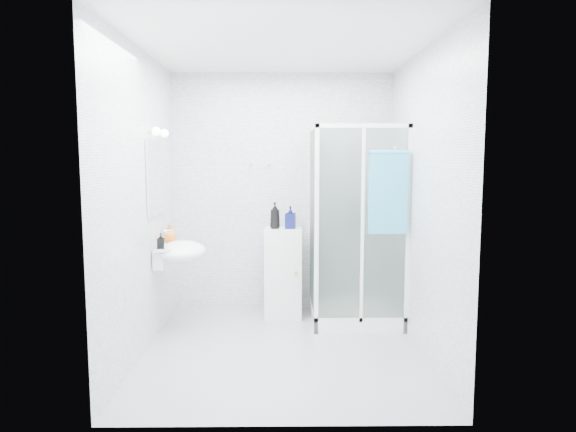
{
  "coord_description": "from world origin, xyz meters",
  "views": [
    {
      "loc": [
        0.0,
        -4.36,
        1.68
      ],
      "look_at": [
        0.05,
        0.35,
        1.15
      ],
      "focal_mm": 32.0,
      "sensor_mm": 36.0,
      "label": 1
    }
  ],
  "objects_px": {
    "storage_cabinet": "(283,272)",
    "shampoo_bottle_b": "(290,217)",
    "hand_towel": "(388,190)",
    "shampoo_bottle_a": "(275,215)",
    "soap_dispenser_orange": "(169,234)",
    "shower_enclosure": "(348,280)",
    "wall_basin": "(179,252)",
    "soap_dispenser_black": "(161,241)"
  },
  "relations": [
    {
      "from": "shampoo_bottle_b",
      "to": "shampoo_bottle_a",
      "type": "bearing_deg",
      "value": -178.3
    },
    {
      "from": "hand_towel",
      "to": "soap_dispenser_black",
      "type": "relative_size",
      "value": 5.47
    },
    {
      "from": "shampoo_bottle_b",
      "to": "soap_dispenser_orange",
      "type": "height_order",
      "value": "shampoo_bottle_b"
    },
    {
      "from": "shower_enclosure",
      "to": "hand_towel",
      "type": "xyz_separation_m",
      "value": [
        0.31,
        -0.4,
        0.94
      ]
    },
    {
      "from": "storage_cabinet",
      "to": "soap_dispenser_orange",
      "type": "distance_m",
      "value": 1.27
    },
    {
      "from": "soap_dispenser_orange",
      "to": "soap_dispenser_black",
      "type": "distance_m",
      "value": 0.36
    },
    {
      "from": "hand_towel",
      "to": "soap_dispenser_orange",
      "type": "height_order",
      "value": "hand_towel"
    },
    {
      "from": "shampoo_bottle_b",
      "to": "soap_dispenser_orange",
      "type": "relative_size",
      "value": 1.4
    },
    {
      "from": "storage_cabinet",
      "to": "shampoo_bottle_a",
      "type": "bearing_deg",
      "value": -176.83
    },
    {
      "from": "wall_basin",
      "to": "shampoo_bottle_b",
      "type": "xyz_separation_m",
      "value": [
        1.07,
        0.55,
        0.27
      ]
    },
    {
      "from": "shower_enclosure",
      "to": "soap_dispenser_orange",
      "type": "xyz_separation_m",
      "value": [
        -1.78,
        -0.14,
        0.5
      ]
    },
    {
      "from": "soap_dispenser_black",
      "to": "wall_basin",
      "type": "bearing_deg",
      "value": 56.86
    },
    {
      "from": "soap_dispenser_orange",
      "to": "shower_enclosure",
      "type": "bearing_deg",
      "value": 4.65
    },
    {
      "from": "shower_enclosure",
      "to": "storage_cabinet",
      "type": "bearing_deg",
      "value": 160.44
    },
    {
      "from": "hand_towel",
      "to": "shampoo_bottle_a",
      "type": "bearing_deg",
      "value": 149.12
    },
    {
      "from": "shower_enclosure",
      "to": "soap_dispenser_orange",
      "type": "bearing_deg",
      "value": -175.35
    },
    {
      "from": "shower_enclosure",
      "to": "wall_basin",
      "type": "xyz_separation_m",
      "value": [
        -1.66,
        -0.32,
        0.35
      ]
    },
    {
      "from": "shampoo_bottle_b",
      "to": "hand_towel",
      "type": "bearing_deg",
      "value": -35.45
    },
    {
      "from": "shower_enclosure",
      "to": "wall_basin",
      "type": "height_order",
      "value": "shower_enclosure"
    },
    {
      "from": "hand_towel",
      "to": "shampoo_bottle_a",
      "type": "height_order",
      "value": "hand_towel"
    },
    {
      "from": "storage_cabinet",
      "to": "soap_dispenser_orange",
      "type": "relative_size",
      "value": 5.54
    },
    {
      "from": "shower_enclosure",
      "to": "soap_dispenser_orange",
      "type": "distance_m",
      "value": 1.85
    },
    {
      "from": "shower_enclosure",
      "to": "hand_towel",
      "type": "relative_size",
      "value": 2.58
    },
    {
      "from": "wall_basin",
      "to": "shampoo_bottle_b",
      "type": "relative_size",
      "value": 2.35
    },
    {
      "from": "shower_enclosure",
      "to": "shampoo_bottle_b",
      "type": "xyz_separation_m",
      "value": [
        -0.59,
        0.24,
        0.62
      ]
    },
    {
      "from": "wall_basin",
      "to": "hand_towel",
      "type": "height_order",
      "value": "hand_towel"
    },
    {
      "from": "hand_towel",
      "to": "shampoo_bottle_a",
      "type": "distance_m",
      "value": 1.27
    },
    {
      "from": "shampoo_bottle_b",
      "to": "soap_dispenser_black",
      "type": "height_order",
      "value": "shampoo_bottle_b"
    },
    {
      "from": "storage_cabinet",
      "to": "shampoo_bottle_b",
      "type": "xyz_separation_m",
      "value": [
        0.08,
        0.0,
        0.59
      ]
    },
    {
      "from": "shower_enclosure",
      "to": "soap_dispenser_black",
      "type": "xyz_separation_m",
      "value": [
        -1.78,
        -0.51,
        0.49
      ]
    },
    {
      "from": "shampoo_bottle_a",
      "to": "soap_dispenser_black",
      "type": "height_order",
      "value": "shampoo_bottle_a"
    },
    {
      "from": "shower_enclosure",
      "to": "soap_dispenser_orange",
      "type": "relative_size",
      "value": 11.74
    },
    {
      "from": "storage_cabinet",
      "to": "hand_towel",
      "type": "relative_size",
      "value": 1.22
    },
    {
      "from": "soap_dispenser_orange",
      "to": "soap_dispenser_black",
      "type": "xyz_separation_m",
      "value": [
        0.0,
        -0.36,
        -0.01
      ]
    },
    {
      "from": "storage_cabinet",
      "to": "shower_enclosure",
      "type": "bearing_deg",
      "value": -18.77
    },
    {
      "from": "storage_cabinet",
      "to": "shampoo_bottle_b",
      "type": "distance_m",
      "value": 0.6
    },
    {
      "from": "shampoo_bottle_a",
      "to": "wall_basin",
      "type": "bearing_deg",
      "value": -148.79
    },
    {
      "from": "soap_dispenser_orange",
      "to": "soap_dispenser_black",
      "type": "bearing_deg",
      "value": -90.0
    },
    {
      "from": "shampoo_bottle_a",
      "to": "shower_enclosure",
      "type": "bearing_deg",
      "value": -17.22
    },
    {
      "from": "soap_dispenser_black",
      "to": "storage_cabinet",
      "type": "bearing_deg",
      "value": 33.64
    },
    {
      "from": "shower_enclosure",
      "to": "shampoo_bottle_a",
      "type": "distance_m",
      "value": 1.01
    },
    {
      "from": "wall_basin",
      "to": "soap_dispenser_orange",
      "type": "xyz_separation_m",
      "value": [
        -0.12,
        0.17,
        0.15
      ]
    }
  ]
}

